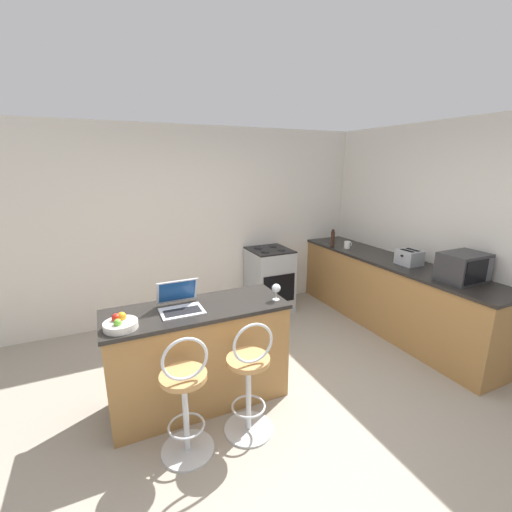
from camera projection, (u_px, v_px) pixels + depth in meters
name	position (u px, v px, depth m)	size (l,w,h in m)	color
ground_plane	(280.00, 422.00, 2.89)	(20.00, 20.00, 0.00)	gray
wall_back	(195.00, 224.00, 4.74)	(12.00, 0.06, 2.60)	silver
wall_right	(493.00, 244.00, 3.57)	(0.06, 12.00, 2.60)	silver
breakfast_bar	(199.00, 355.00, 3.05)	(1.55, 0.60, 0.92)	#9E703D
counter_right	(389.00, 293.00, 4.51)	(0.65, 2.99, 0.92)	#9E703D
bar_stool_near	(185.00, 399.00, 2.47)	(0.40, 0.40, 1.00)	silver
bar_stool_far	(249.00, 381.00, 2.67)	(0.40, 0.40, 1.00)	silver
laptop	(180.00, 302.00, 2.88)	(0.35, 0.33, 0.24)	silver
microwave	(463.00, 267.00, 3.55)	(0.46, 0.34, 0.30)	#2D2D30
toaster	(409.00, 257.00, 4.16)	(0.26, 0.25, 0.18)	#9EA3A8
stove_range	(269.00, 279.00, 5.05)	(0.57, 0.61, 0.93)	#9EA3A8
mug_white	(347.00, 245.00, 4.97)	(0.11, 0.09, 0.10)	white
fruit_bowl	(120.00, 324.00, 2.54)	(0.25, 0.25, 0.11)	silver
wine_glass_tall	(276.00, 289.00, 3.06)	(0.08, 0.08, 0.15)	silver
pepper_mill	(333.00, 238.00, 5.08)	(0.06, 0.06, 0.26)	#331E14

